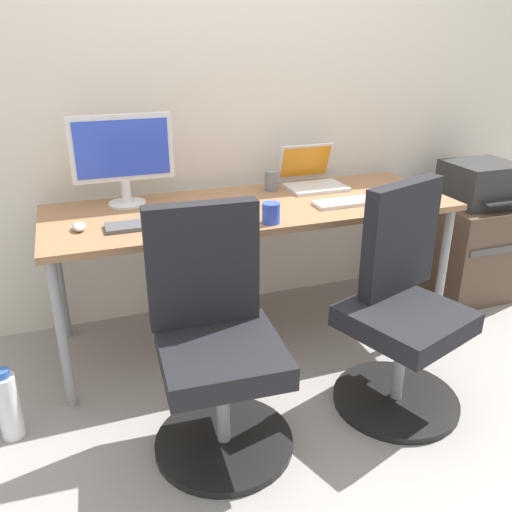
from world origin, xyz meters
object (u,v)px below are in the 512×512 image
at_px(printer, 481,183).
at_px(desktop_monitor, 123,154).
at_px(office_chair_left, 216,345).
at_px(water_bottle_on_floor, 8,405).
at_px(open_laptop, 311,177).
at_px(office_chair_right, 401,310).
at_px(coffee_mug, 271,213).
at_px(side_cabinet, 470,248).

xyz_separation_m(printer, desktop_monitor, (-1.99, 0.17, 0.28)).
relative_size(office_chair_left, water_bottle_on_floor, 3.03).
bearing_deg(desktop_monitor, office_chair_left, -78.88).
bearing_deg(water_bottle_on_floor, office_chair_left, -19.63).
bearing_deg(office_chair_left, open_laptop, 48.56).
bearing_deg(office_chair_right, coffee_mug, 134.67).
bearing_deg(coffee_mug, open_laptop, 49.01).
xyz_separation_m(office_chair_right, coffee_mug, (-0.42, 0.43, 0.34)).
relative_size(side_cabinet, printer, 1.42).
bearing_deg(water_bottle_on_floor, printer, 10.23).
relative_size(printer, water_bottle_on_floor, 1.29).
xyz_separation_m(office_chair_left, coffee_mug, (0.38, 0.43, 0.34)).
xyz_separation_m(water_bottle_on_floor, coffee_mug, (1.16, 0.15, 0.62)).
distance_m(office_chair_right, printer, 1.28).
bearing_deg(office_chair_right, side_cabinet, 36.69).
xyz_separation_m(office_chair_left, side_cabinet, (1.81, 0.74, -0.14)).
distance_m(water_bottle_on_floor, open_laptop, 1.82).
height_order(printer, open_laptop, open_laptop).
bearing_deg(water_bottle_on_floor, office_chair_right, -10.04).
height_order(office_chair_right, printer, office_chair_right).
distance_m(side_cabinet, coffee_mug, 1.54).
height_order(desktop_monitor, coffee_mug, desktop_monitor).
bearing_deg(open_laptop, office_chair_left, -131.44).
relative_size(desktop_monitor, coffee_mug, 5.22).
bearing_deg(side_cabinet, coffee_mug, -167.41).
xyz_separation_m(office_chair_right, desktop_monitor, (-0.99, 0.92, 0.55)).
bearing_deg(water_bottle_on_floor, side_cabinet, 10.25).
xyz_separation_m(office_chair_right, water_bottle_on_floor, (-1.58, 0.28, -0.28)).
relative_size(office_chair_right, desktop_monitor, 1.96).
bearing_deg(water_bottle_on_floor, coffee_mug, 7.32).
xyz_separation_m(side_cabinet, printer, (-0.00, -0.00, 0.40)).
bearing_deg(printer, side_cabinet, 90.00).
distance_m(office_chair_right, water_bottle_on_floor, 1.63).
bearing_deg(desktop_monitor, office_chair_right, -42.96).
bearing_deg(printer, office_chair_left, -157.67).
bearing_deg(office_chair_left, desktop_monitor, 101.12).
relative_size(water_bottle_on_floor, coffee_mug, 3.37).
bearing_deg(office_chair_left, water_bottle_on_floor, 160.37).
height_order(side_cabinet, open_laptop, open_laptop).
bearing_deg(printer, desktop_monitor, 175.07).
height_order(office_chair_right, open_laptop, office_chair_right).
height_order(office_chair_left, open_laptop, office_chair_left).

